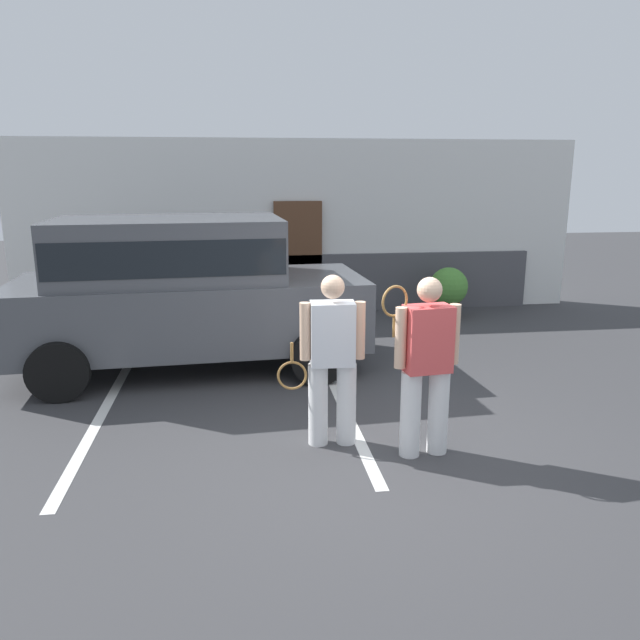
% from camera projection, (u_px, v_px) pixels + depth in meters
% --- Properties ---
extents(ground_plane, '(40.00, 40.00, 0.00)m').
position_uv_depth(ground_plane, '(372.00, 454.00, 5.90)').
color(ground_plane, '#38383A').
extents(parking_stripe_0, '(0.12, 4.40, 0.01)m').
position_uv_depth(parking_stripe_0, '(104.00, 410.00, 6.98)').
color(parking_stripe_0, silver).
rests_on(parking_stripe_0, ground_plane).
extents(parking_stripe_1, '(0.12, 4.40, 0.01)m').
position_uv_depth(parking_stripe_1, '(340.00, 399.00, 7.34)').
color(parking_stripe_1, silver).
rests_on(parking_stripe_1, ground_plane).
extents(house_frontage, '(10.62, 0.40, 3.22)m').
position_uv_depth(house_frontage, '(301.00, 232.00, 11.70)').
color(house_frontage, white).
rests_on(house_frontage, ground_plane).
extents(parked_suv, '(4.70, 2.38, 2.05)m').
position_uv_depth(parked_suv, '(182.00, 286.00, 8.21)').
color(parked_suv, '#4C4F54').
rests_on(parked_suv, ground_plane).
extents(tennis_player_man, '(0.89, 0.29, 1.70)m').
position_uv_depth(tennis_player_man, '(332.00, 359.00, 5.95)').
color(tennis_player_man, white).
rests_on(tennis_player_man, ground_plane).
extents(tennis_player_woman, '(0.77, 0.31, 1.72)m').
position_uv_depth(tennis_player_woman, '(426.00, 364.00, 5.72)').
color(tennis_player_woman, white).
rests_on(tennis_player_woman, ground_plane).
extents(potted_plant_by_porch, '(0.70, 0.70, 0.93)m').
position_uv_depth(potted_plant_by_porch, '(448.00, 290.00, 11.32)').
color(potted_plant_by_porch, '#9E5638').
rests_on(potted_plant_by_porch, ground_plane).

